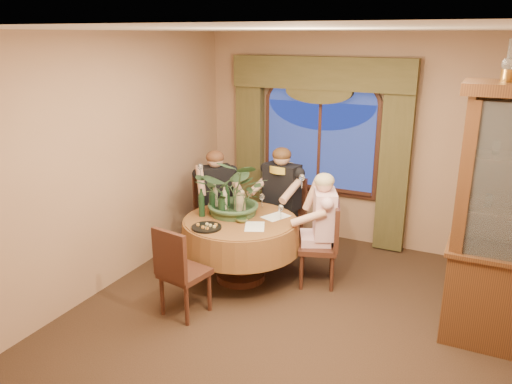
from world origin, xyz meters
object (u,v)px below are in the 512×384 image
at_px(wine_bottle_1, 215,197).
at_px(wine_bottle_4, 222,206).
at_px(olive_bowl, 242,220).
at_px(wine_bottle_3, 227,197).
at_px(oil_lamp_left, 509,60).
at_px(person_back, 216,200).
at_px(centerpiece_plant, 237,165).
at_px(person_scarf, 282,200).
at_px(person_pink, 324,228).
at_px(dining_table, 241,249).
at_px(chair_back_right, 284,216).
at_px(wine_bottle_2, 212,201).
at_px(wine_bottle_5, 202,203).
at_px(wine_bottle_0, 224,200).
at_px(chair_back, 213,214).
at_px(stoneware_vase, 240,203).
at_px(chair_front_left, 185,270).
at_px(chair_right, 318,245).

height_order(wine_bottle_1, wine_bottle_4, same).
height_order(olive_bowl, wine_bottle_3, wine_bottle_3).
relative_size(oil_lamp_left, wine_bottle_4, 1.03).
bearing_deg(person_back, centerpiece_plant, 91.73).
distance_m(olive_bowl, wine_bottle_3, 0.46).
bearing_deg(person_scarf, person_pink, 150.96).
relative_size(person_scarf, centerpiece_plant, 1.41).
height_order(dining_table, oil_lamp_left, oil_lamp_left).
bearing_deg(chair_back_right, wine_bottle_1, 65.99).
bearing_deg(person_pink, wine_bottle_2, 83.42).
relative_size(centerpiece_plant, wine_bottle_5, 3.03).
xyz_separation_m(person_pink, wine_bottle_0, (-1.12, -0.31, 0.26)).
distance_m(person_scarf, centerpiece_plant, 1.05).
bearing_deg(wine_bottle_1, person_back, 119.83).
height_order(chair_back, wine_bottle_2, wine_bottle_2).
distance_m(oil_lamp_left, stoneware_vase, 3.10).
xyz_separation_m(chair_back_right, chair_back, (-0.88, -0.34, 0.00)).
bearing_deg(chair_back_right, person_pink, 148.52).
relative_size(person_pink, stoneware_vase, 4.73).
height_order(wine_bottle_2, wine_bottle_5, same).
distance_m(stoneware_vase, wine_bottle_5, 0.45).
bearing_deg(person_back, wine_bottle_5, 61.25).
xyz_separation_m(chair_back_right, wine_bottle_2, (-0.50, -0.99, 0.44)).
xyz_separation_m(chair_back_right, wine_bottle_3, (-0.42, -0.79, 0.44)).
bearing_deg(centerpiece_plant, person_back, 139.19).
bearing_deg(person_back, olive_bowl, 89.06).
height_order(centerpiece_plant, wine_bottle_4, centerpiece_plant).
bearing_deg(chair_back, wine_bottle_3, 87.08).
bearing_deg(chair_back, olive_bowl, 88.98).
height_order(dining_table, chair_back_right, chair_back_right).
xyz_separation_m(person_scarf, wine_bottle_0, (-0.36, -0.87, 0.21)).
relative_size(chair_front_left, centerpiece_plant, 0.96).
xyz_separation_m(centerpiece_plant, wine_bottle_0, (-0.14, -0.06, -0.42)).
height_order(chair_right, person_back, person_back).
relative_size(chair_front_left, wine_bottle_3, 2.91).
bearing_deg(oil_lamp_left, chair_back, 166.89).
distance_m(dining_table, stoneware_vase, 0.54).
bearing_deg(centerpiece_plant, wine_bottle_3, 157.29).
height_order(centerpiece_plant, wine_bottle_5, centerpiece_plant).
distance_m(olive_bowl, wine_bottle_0, 0.36).
bearing_deg(dining_table, wine_bottle_3, 144.26).
relative_size(stoneware_vase, centerpiece_plant, 0.28).
xyz_separation_m(stoneware_vase, wine_bottle_5, (-0.36, -0.26, 0.03)).
bearing_deg(chair_back, chair_front_left, 61.63).
distance_m(centerpiece_plant, wine_bottle_0, 0.45).
xyz_separation_m(chair_back, person_scarf, (0.86, 0.29, 0.23)).
bearing_deg(wine_bottle_3, chair_back_right, 61.88).
distance_m(chair_back, wine_bottle_3, 0.78).
distance_m(chair_back, person_scarf, 0.94).
bearing_deg(oil_lamp_left, wine_bottle_0, 176.27).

